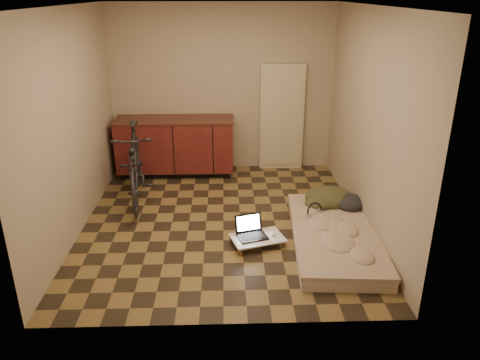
{
  "coord_description": "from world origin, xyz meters",
  "views": [
    {
      "loc": [
        0.04,
        -5.37,
        2.76
      ],
      "look_at": [
        0.22,
        0.04,
        0.55
      ],
      "focal_mm": 35.0,
      "sensor_mm": 36.0,
      "label": 1
    }
  ],
  "objects_px": {
    "bicycle": "(135,161)",
    "lap_desk": "(257,238)",
    "laptop": "(251,232)",
    "futon": "(334,236)"
  },
  "relations": [
    {
      "from": "bicycle",
      "to": "futon",
      "type": "distance_m",
      "value": 2.85
    },
    {
      "from": "bicycle",
      "to": "lap_desk",
      "type": "distance_m",
      "value": 2.12
    },
    {
      "from": "bicycle",
      "to": "lap_desk",
      "type": "xyz_separation_m",
      "value": [
        1.6,
        -1.3,
        -0.5
      ]
    },
    {
      "from": "bicycle",
      "to": "laptop",
      "type": "bearing_deg",
      "value": -47.01
    },
    {
      "from": "lap_desk",
      "to": "laptop",
      "type": "xyz_separation_m",
      "value": [
        -0.07,
        0.05,
        0.06
      ]
    },
    {
      "from": "laptop",
      "to": "futon",
      "type": "bearing_deg",
      "value": -18.37
    },
    {
      "from": "futon",
      "to": "lap_desk",
      "type": "relative_size",
      "value": 3.02
    },
    {
      "from": "bicycle",
      "to": "laptop",
      "type": "xyz_separation_m",
      "value": [
        1.52,
        -1.25,
        -0.44
      ]
    },
    {
      "from": "lap_desk",
      "to": "laptop",
      "type": "distance_m",
      "value": 0.11
    },
    {
      "from": "bicycle",
      "to": "laptop",
      "type": "distance_m",
      "value": 2.02
    }
  ]
}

